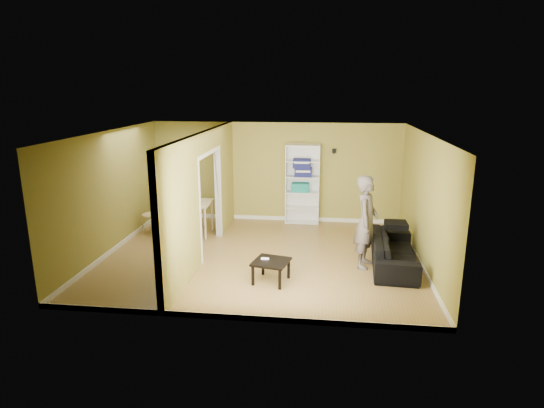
{
  "coord_description": "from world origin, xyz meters",
  "views": [
    {
      "loc": [
        1.28,
        -8.95,
        3.49
      ],
      "look_at": [
        0.2,
        0.2,
        1.1
      ],
      "focal_mm": 30.0,
      "sensor_mm": 36.0,
      "label": 1
    }
  ],
  "objects": [
    {
      "name": "person",
      "position": [
        2.12,
        -0.28,
        1.08
      ],
      "size": [
        0.92,
        0.8,
        2.16
      ],
      "primitive_type": "imported",
      "rotation": [
        0.0,
        0.0,
        1.31
      ],
      "color": "slate",
      "rests_on": "ground"
    },
    {
      "name": "game_controller",
      "position": [
        0.24,
        -1.2,
        0.42
      ],
      "size": [
        0.15,
        0.04,
        0.03
      ],
      "primitive_type": "cube",
      "color": "white",
      "rests_on": "coffee_table"
    },
    {
      "name": "room_shell",
      "position": [
        0.0,
        0.0,
        1.3
      ],
      "size": [
        6.5,
        6.5,
        6.5
      ],
      "color": "olive",
      "rests_on": "ground"
    },
    {
      "name": "paper_box_navy_b",
      "position": [
        0.73,
        2.56,
        1.36
      ],
      "size": [
        0.43,
        0.28,
        0.22
      ],
      "primitive_type": "cube",
      "color": "navy",
      "rests_on": "bookshelf"
    },
    {
      "name": "coffee_table",
      "position": [
        0.36,
        -1.25,
        0.35
      ],
      "size": [
        0.62,
        0.62,
        0.41
      ],
      "rotation": [
        0.0,
        0.0,
        -0.23
      ],
      "color": "black",
      "rests_on": "ground"
    },
    {
      "name": "chair_near",
      "position": [
        -2.07,
        0.65,
        0.51
      ],
      "size": [
        0.58,
        0.58,
        1.02
      ],
      "primitive_type": null,
      "rotation": [
        0.0,
        0.0,
        -0.27
      ],
      "color": "#D6B68A",
      "rests_on": "ground"
    },
    {
      "name": "sofa",
      "position": [
        2.7,
        -0.2,
        0.41
      ],
      "size": [
        2.19,
        1.06,
        0.81
      ],
      "primitive_type": "imported",
      "rotation": [
        0.0,
        0.0,
        1.5
      ],
      "color": "black",
      "rests_on": "ground"
    },
    {
      "name": "paper_box_teal",
      "position": [
        0.66,
        2.56,
        0.95
      ],
      "size": [
        0.44,
        0.29,
        0.23
      ],
      "primitive_type": "cube",
      "color": "#116F61",
      "rests_on": "bookshelf"
    },
    {
      "name": "chair_left",
      "position": [
        -2.86,
        1.22,
        0.5
      ],
      "size": [
        0.59,
        0.59,
        1.01
      ],
      "primitive_type": null,
      "rotation": [
        0.0,
        0.0,
        -1.91
      ],
      "color": "#CEAD85",
      "rests_on": "ground"
    },
    {
      "name": "paper_box_navy_c",
      "position": [
        0.69,
        2.56,
        1.59
      ],
      "size": [
        0.45,
        0.29,
        0.23
      ],
      "primitive_type": "cube",
      "color": "navy",
      "rests_on": "bookshelf"
    },
    {
      "name": "bookshelf",
      "position": [
        0.71,
        2.61,
        1.03
      ],
      "size": [
        0.87,
        0.38,
        2.07
      ],
      "color": "white",
      "rests_on": "ground"
    },
    {
      "name": "dining_table",
      "position": [
        -2.06,
        1.3,
        0.72
      ],
      "size": [
        1.28,
        0.85,
        0.8
      ],
      "rotation": [
        0.0,
        0.0,
        0.03
      ],
      "color": "tan",
      "rests_on": "ground"
    },
    {
      "name": "partition",
      "position": [
        -1.2,
        0.0,
        1.3
      ],
      "size": [
        0.22,
        5.5,
        2.6
      ],
      "primitive_type": null,
      "color": "#A08D38",
      "rests_on": "ground"
    },
    {
      "name": "wall_speaker",
      "position": [
        1.5,
        2.69,
        1.9
      ],
      "size": [
        0.1,
        0.1,
        0.1
      ],
      "primitive_type": "cube",
      "color": "black",
      "rests_on": "room_shell"
    },
    {
      "name": "chair_far",
      "position": [
        -1.98,
        1.9,
        0.49
      ],
      "size": [
        0.59,
        0.59,
        0.99
      ],
      "primitive_type": null,
      "rotation": [
        0.0,
        0.0,
        2.77
      ],
      "color": "tan",
      "rests_on": "ground"
    }
  ]
}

